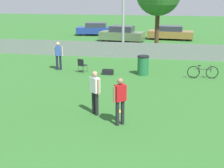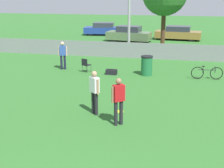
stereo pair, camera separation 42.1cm
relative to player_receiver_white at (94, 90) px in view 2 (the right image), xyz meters
The scene contains 12 objects.
fence_backline 10.72m from the player_receiver_white, 84.55° to the left, with size 27.90×0.07×1.21m.
player_receiver_white is the anchor object (origin of this frame).
player_defender_red 1.32m from the player_receiver_white, 36.11° to the right, with size 0.44×0.41×1.69m.
spectator_in_blue 7.50m from the player_receiver_white, 119.94° to the left, with size 0.50×0.32×1.66m.
frisbee_disc 1.37m from the player_receiver_white, 26.16° to the left, with size 0.29×0.29×0.03m.
folding_chair_sideline 6.49m from the player_receiver_white, 109.95° to the left, with size 0.52×0.52×0.81m.
bicycle_sideline 7.55m from the player_receiver_white, 53.38° to the left, with size 1.65×0.44×0.72m.
trash_bin 6.35m from the player_receiver_white, 78.39° to the left, with size 0.65×0.65×1.09m.
gear_bag_sideline 6.04m from the player_receiver_white, 96.42° to the left, with size 0.62×0.34×0.30m.
parked_car_blue 22.70m from the player_receiver_white, 102.95° to the left, with size 4.29×2.22×1.33m.
parked_car_olive 18.26m from the player_receiver_white, 95.36° to the left, with size 4.24×2.19×1.44m.
parked_car_tan 20.38m from the player_receiver_white, 82.20° to the left, with size 4.43×2.04×1.33m.
Camera 2 is at (1.98, -3.30, 4.46)m, focal length 50.00 mm.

